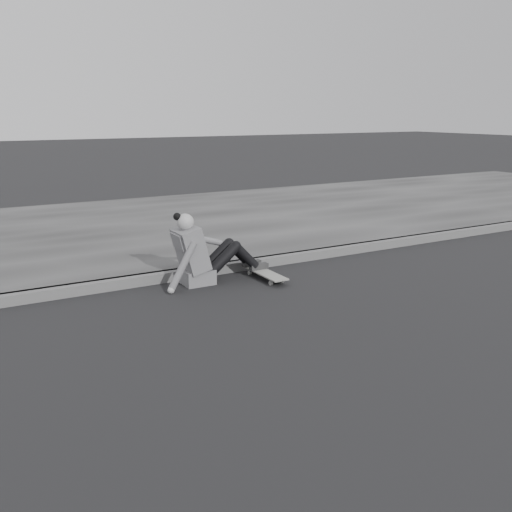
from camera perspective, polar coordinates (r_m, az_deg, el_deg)
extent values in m
plane|color=black|center=(5.78, 15.82, -6.59)|extent=(80.00, 80.00, 0.00)
cube|color=#4F4F4F|center=(7.68, 2.14, -0.39)|extent=(24.00, 0.16, 0.12)
cube|color=#333333|center=(10.31, -6.74, 3.31)|extent=(24.00, 6.00, 0.12)
cylinder|color=gray|center=(6.76, 1.50, -2.74)|extent=(0.03, 0.05, 0.05)
cylinder|color=gray|center=(6.83, 2.57, -2.55)|extent=(0.03, 0.05, 0.05)
cylinder|color=gray|center=(7.19, -0.65, -1.69)|extent=(0.03, 0.05, 0.05)
cylinder|color=gray|center=(7.26, 0.39, -1.52)|extent=(0.03, 0.05, 0.05)
cube|color=#303032|center=(6.79, 2.04, -2.42)|extent=(0.16, 0.04, 0.03)
cube|color=#303032|center=(7.22, -0.13, -1.39)|extent=(0.16, 0.04, 0.03)
cube|color=slate|center=(6.99, 0.92, -1.69)|extent=(0.20, 0.78, 0.02)
cube|color=#5A5A5C|center=(6.85, -5.92, -2.02)|extent=(0.36, 0.34, 0.18)
cube|color=#5A5A5C|center=(6.74, -6.53, 0.68)|extent=(0.37, 0.40, 0.57)
cube|color=#5A5A5C|center=(6.67, -7.59, 1.55)|extent=(0.14, 0.30, 0.20)
cylinder|color=#979797|center=(6.67, -6.99, 2.63)|extent=(0.09, 0.09, 0.08)
sphere|color=#979797|center=(6.65, -7.09, 3.38)|extent=(0.20, 0.20, 0.20)
sphere|color=black|center=(6.62, -7.89, 3.93)|extent=(0.09, 0.09, 0.09)
cylinder|color=black|center=(6.85, -3.25, -0.28)|extent=(0.43, 0.13, 0.39)
cylinder|color=black|center=(7.01, -3.90, 0.05)|extent=(0.43, 0.13, 0.39)
cylinder|color=black|center=(6.99, -1.04, -0.01)|extent=(0.35, 0.11, 0.36)
cylinder|color=black|center=(7.14, -1.74, 0.30)|extent=(0.35, 0.11, 0.36)
sphere|color=black|center=(6.89, -2.03, 0.98)|extent=(0.13, 0.13, 0.13)
sphere|color=black|center=(7.05, -2.71, 1.27)|extent=(0.13, 0.13, 0.13)
cube|color=#292929|center=(7.12, 0.27, -1.05)|extent=(0.24, 0.08, 0.07)
cube|color=#292929|center=(7.27, -0.44, -0.73)|extent=(0.24, 0.08, 0.07)
cylinder|color=#5A5A5C|center=(6.51, -7.38, -1.10)|extent=(0.38, 0.08, 0.58)
sphere|color=#979797|center=(6.52, -8.50, -3.41)|extent=(0.08, 0.08, 0.08)
cylinder|color=#5A5A5C|center=(6.96, -5.26, 1.66)|extent=(0.48, 0.08, 0.21)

